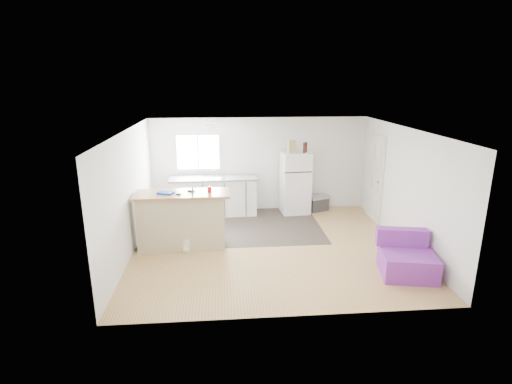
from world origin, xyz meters
TOP-DOWN VIEW (x-y plane):
  - room at (0.00, 0.00)m, footprint 5.51×5.01m
  - vinyl_zone at (-0.73, 1.25)m, footprint 4.05×2.50m
  - window at (-1.55, 2.49)m, footprint 1.18×0.06m
  - interior_door at (2.72, 1.55)m, footprint 0.11×0.92m
  - ceiling_fixture at (-1.20, 1.20)m, footprint 0.30×0.30m
  - kitchen_cabinets at (-1.18, 2.16)m, footprint 2.18×0.73m
  - peninsula at (-1.79, 0.17)m, footprint 1.88×0.74m
  - refrigerator at (0.89, 2.16)m, footprint 0.74×0.71m
  - cooler at (1.51, 2.25)m, footprint 0.61×0.52m
  - purple_seat at (2.25, -1.35)m, footprint 1.05×1.02m
  - cleaner_jug at (-1.70, -0.09)m, footprint 0.18×0.15m
  - mop at (-1.68, -0.09)m, footprint 0.30×0.37m
  - red_cup at (-1.21, 0.16)m, footprint 0.10×0.10m
  - blue_tray at (-2.07, 0.14)m, footprint 0.36×0.32m
  - tool_a at (-1.58, 0.23)m, footprint 0.15×0.10m
  - tool_b at (-1.82, 0.03)m, footprint 0.10×0.05m
  - cardboard_box at (0.76, 2.10)m, footprint 0.22×0.15m
  - bottle_left at (1.07, 2.05)m, footprint 0.09×0.09m
  - bottle_right at (1.13, 2.15)m, footprint 0.08×0.08m

SIDE VIEW (x-z plane):
  - vinyl_zone at x=-0.73m, z-range 0.00..0.00m
  - cleaner_jug at x=-1.70m, z-range -0.02..0.31m
  - cooler at x=1.51m, z-range 0.00..0.40m
  - mop at x=-1.68m, z-range -0.45..0.91m
  - purple_seat at x=2.25m, z-range -0.10..0.64m
  - kitchen_cabinets at x=-1.18m, z-range -0.13..1.12m
  - peninsula at x=-1.79m, z-range 0.01..1.16m
  - refrigerator at x=0.89m, z-range 0.00..1.57m
  - interior_door at x=2.72m, z-range -0.03..2.07m
  - tool_b at x=-1.82m, z-range 1.15..1.18m
  - tool_a at x=-1.58m, z-range 1.15..1.18m
  - blue_tray at x=-2.07m, z-range 1.15..1.19m
  - room at x=0.00m, z-range -0.01..2.41m
  - red_cup at x=-1.21m, z-range 1.15..1.27m
  - window at x=-1.55m, z-range 1.06..2.04m
  - bottle_left at x=1.07m, z-range 1.57..1.82m
  - bottle_right at x=1.13m, z-range 1.57..1.82m
  - cardboard_box at x=0.76m, z-range 1.57..1.87m
  - ceiling_fixture at x=-1.20m, z-range 2.32..2.40m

